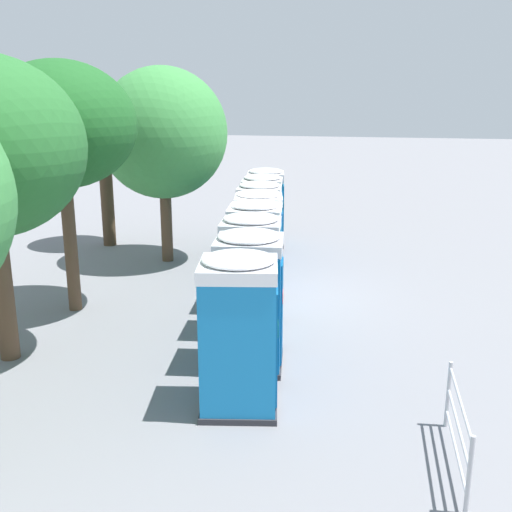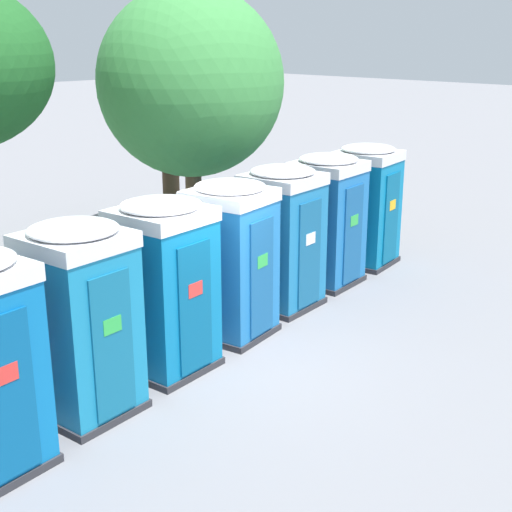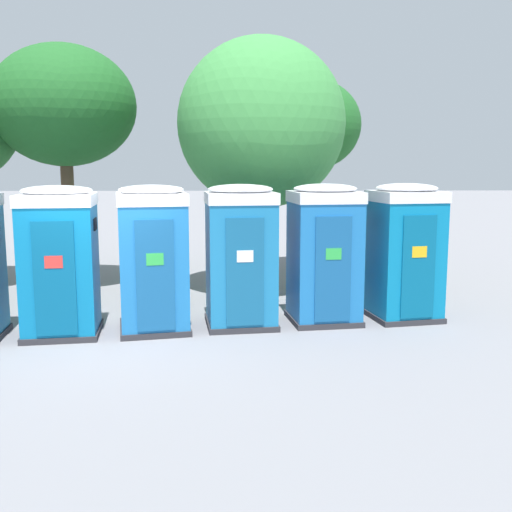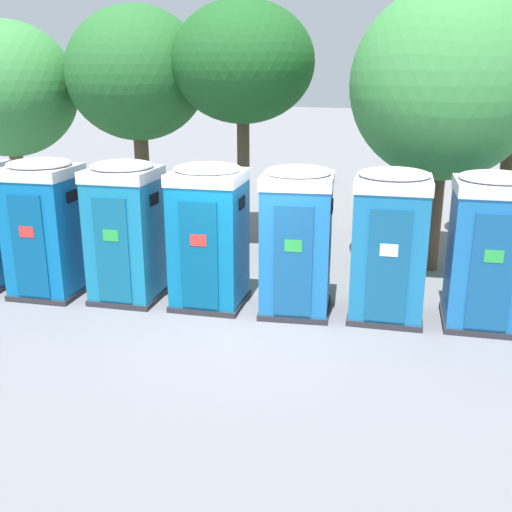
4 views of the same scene
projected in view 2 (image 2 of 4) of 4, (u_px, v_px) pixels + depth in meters
name	position (u px, v px, depth m)	size (l,w,h in m)	color
ground_plane	(226.00, 357.00, 10.82)	(120.00, 120.00, 0.00)	slate
portapotty_2	(81.00, 319.00, 8.90)	(1.33, 1.34, 2.54)	#2D2D33
portapotty_3	(164.00, 285.00, 10.10)	(1.38, 1.35, 2.54)	#2D2D33
portapotty_4	(231.00, 259.00, 11.29)	(1.40, 1.41, 2.54)	#2D2D33
portapotty_5	(282.00, 237.00, 12.51)	(1.37, 1.35, 2.54)	#2D2D33
portapotty_6	(327.00, 219.00, 13.70)	(1.38, 1.36, 2.54)	#2D2D33
portapotty_7	(366.00, 205.00, 14.88)	(1.41, 1.40, 2.54)	#2D2D33
street_tree_0	(167.00, 72.00, 16.74)	(2.53, 2.53, 5.09)	#4C3826
street_tree_1	(191.00, 83.00, 14.06)	(3.69, 3.69, 5.64)	brown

